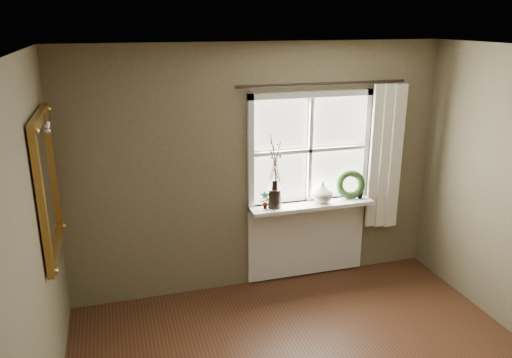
{
  "coord_description": "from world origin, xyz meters",
  "views": [
    {
      "loc": [
        -1.43,
        -2.51,
        2.81
      ],
      "look_at": [
        -0.24,
        1.55,
        1.44
      ],
      "focal_mm": 35.0,
      "sensor_mm": 36.0,
      "label": 1
    }
  ],
  "objects": [
    {
      "name": "window_apron",
      "position": [
        0.55,
        2.23,
        0.46
      ],
      "size": [
        1.36,
        0.04,
        0.88
      ],
      "primitive_type": "cube",
      "color": "silver",
      "rests_on": "ground"
    },
    {
      "name": "dark_jug",
      "position": [
        0.13,
        2.12,
        1.02
      ],
      "size": [
        0.18,
        0.18,
        0.2
      ],
      "primitive_type": "cylinder",
      "rotation": [
        0.0,
        0.0,
        -0.37
      ],
      "color": "black",
      "rests_on": "window_sill"
    },
    {
      "name": "curtain_rod",
      "position": [
        0.65,
        2.17,
        2.18
      ],
      "size": [
        1.84,
        0.03,
        0.03
      ],
      "primitive_type": "cylinder",
      "rotation": [
        0.0,
        1.57,
        0.0
      ],
      "color": "black",
      "rests_on": "wall_back"
    },
    {
      "name": "wreath",
      "position": [
        1.02,
        2.16,
        1.04
      ],
      "size": [
        0.35,
        0.21,
        0.33
      ],
      "primitive_type": "torus",
      "rotation": [
        1.36,
        0.0,
        -0.24
      ],
      "color": "#253C1B",
      "rests_on": "window_sill"
    },
    {
      "name": "ceiling",
      "position": [
        0.0,
        0.0,
        2.6
      ],
      "size": [
        4.5,
        4.5,
        0.0
      ],
      "primitive_type": "plane",
      "color": "silver",
      "rests_on": "ground"
    },
    {
      "name": "curtain",
      "position": [
        1.39,
        2.13,
        1.37
      ],
      "size": [
        0.36,
        0.12,
        1.59
      ],
      "primitive_type": "cube",
      "color": "silver",
      "rests_on": "wall_back"
    },
    {
      "name": "cream_vase",
      "position": [
        0.67,
        2.12,
        1.04
      ],
      "size": [
        0.26,
        0.26,
        0.24
      ],
      "primitive_type": "imported",
      "rotation": [
        0.0,
        0.0,
        -0.15
      ],
      "color": "beige",
      "rests_on": "window_sill"
    },
    {
      "name": "wall_back",
      "position": [
        0.0,
        2.3,
        1.3
      ],
      "size": [
        4.0,
        0.1,
        2.6
      ],
      "primitive_type": "cube",
      "color": "#6C6247",
      "rests_on": "ground"
    },
    {
      "name": "window_frame",
      "position": [
        0.55,
        2.23,
        1.48
      ],
      "size": [
        1.36,
        0.06,
        1.24
      ],
      "color": "silver",
      "rests_on": "wall_back"
    },
    {
      "name": "gilt_mirror",
      "position": [
        -1.96,
        1.53,
        1.56
      ],
      "size": [
        0.1,
        0.97,
        1.15
      ],
      "color": "white",
      "rests_on": "wall_left"
    },
    {
      "name": "window_sill",
      "position": [
        0.55,
        2.12,
        0.9
      ],
      "size": [
        1.36,
        0.26,
        0.04
      ],
      "primitive_type": "cube",
      "color": "silver",
      "rests_on": "wall_back"
    },
    {
      "name": "potted_plant_right",
      "position": [
        1.13,
        2.12,
        1.0
      ],
      "size": [
        0.1,
        0.08,
        0.16
      ],
      "primitive_type": "imported",
      "rotation": [
        0.0,
        0.0,
        -0.18
      ],
      "color": "#253C1B",
      "rests_on": "window_sill"
    },
    {
      "name": "wall_left",
      "position": [
        -2.05,
        0.0,
        1.3
      ],
      "size": [
        0.1,
        4.5,
        2.6
      ],
      "primitive_type": "cube",
      "color": "#6C6247",
      "rests_on": "ground"
    },
    {
      "name": "potted_plant_left",
      "position": [
        0.02,
        2.12,
        1.01
      ],
      "size": [
        0.1,
        0.07,
        0.18
      ],
      "primitive_type": "imported",
      "rotation": [
        0.0,
        0.0,
        0.04
      ],
      "color": "#253C1B",
      "rests_on": "window_sill"
    }
  ]
}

